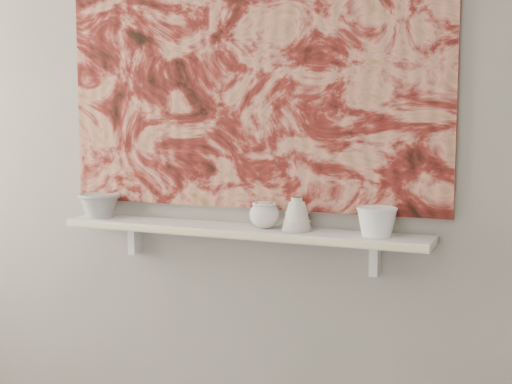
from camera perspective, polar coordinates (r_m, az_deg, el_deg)
The scene contains 11 objects.
wall_back at distance 2.66m, azimuth -0.52°, elevation 6.48°, with size 3.60×3.60×0.00m, color gray.
shelf at distance 2.61m, azimuth -1.34°, elevation -3.12°, with size 1.40×0.18×0.03m, color silver.
shelf_stripe at distance 2.52m, azimuth -2.21°, elevation -3.44°, with size 1.40×0.01×0.02m, color #F4EAA2.
bracket_left at distance 2.91m, azimuth -9.66°, elevation -3.72°, with size 0.03×0.06×0.12m, color silver.
bracket_right at distance 2.53m, azimuth 9.52°, elevation -5.25°, with size 0.03×0.06×0.12m, color silver.
painting at distance 2.65m, azimuth -0.65°, elevation 10.59°, with size 1.50×0.03×1.10m, color maroon.
house_motif at distance 2.49m, azimuth 8.81°, elevation 3.70°, with size 0.09×0.00×0.08m, color black.
bowl_grey at distance 2.90m, azimuth -12.43°, elevation -1.03°, with size 0.17×0.17×0.10m, color #9E9F9C, non-canonical shape.
cup_cream at distance 2.56m, azimuth 0.68°, elevation -1.84°, with size 0.11×0.11×0.10m, color silver, non-canonical shape.
bell_vessel at distance 2.51m, azimuth 3.28°, elevation -1.77°, with size 0.11×0.11×0.12m, color silver, non-canonical shape.
bowl_white at distance 2.43m, azimuth 9.64°, elevation -2.34°, with size 0.14×0.14×0.10m, color white, non-canonical shape.
Camera 1 is at (1.06, -0.84, 1.35)m, focal length 50.00 mm.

